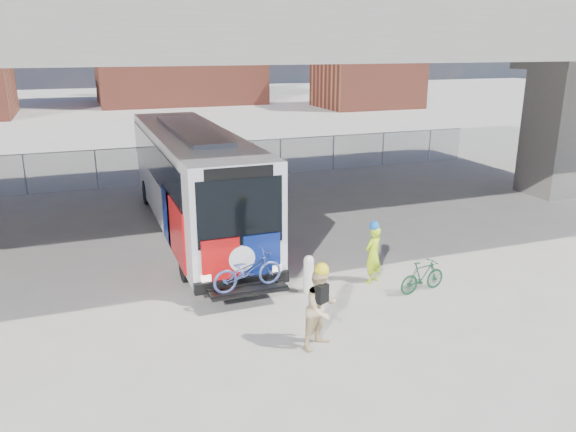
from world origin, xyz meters
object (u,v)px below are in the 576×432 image
bollard (309,273)px  cyclist_tan (321,307)px  bus (193,173)px  cyclist_hivis (373,253)px  bike_parked (423,276)px

bollard → cyclist_tan: (-0.84, -2.70, 0.37)m
bus → cyclist_hivis: 7.42m
bollard → bike_parked: size_ratio=0.71×
bike_parked → bollard: bearing=61.6°
cyclist_tan → bike_parked: cyclist_tan is taller
bus → cyclist_hivis: (3.70, -6.31, -1.25)m
bus → cyclist_tan: size_ratio=6.62×
cyclist_tan → bike_parked: 4.09m
cyclist_hivis → cyclist_tan: bearing=21.6°
cyclist_hivis → bike_parked: 1.48m
bollard → bike_parked: 3.06m
cyclist_hivis → bike_parked: (0.93, -1.06, -0.42)m
cyclist_hivis → cyclist_tan: cyclist_tan is taller
bus → cyclist_tan: (0.92, -9.03, -1.18)m
bus → bollard: 6.75m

